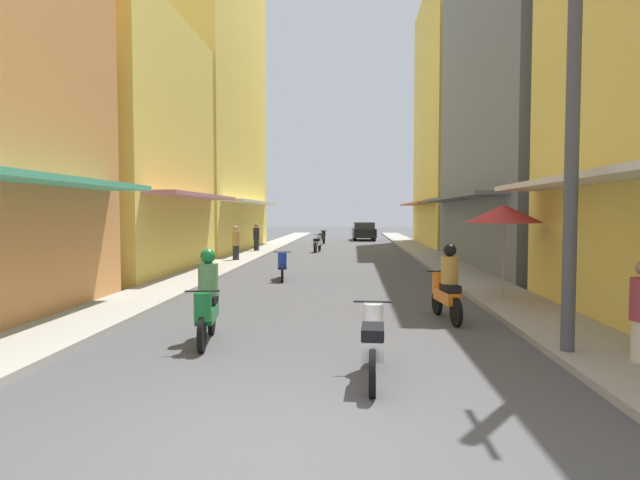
{
  "coord_description": "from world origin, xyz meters",
  "views": [
    {
      "loc": [
        0.71,
        -4.74,
        2.18
      ],
      "look_at": [
        -0.62,
        16.94,
        1.09
      ],
      "focal_mm": 29.99,
      "sensor_mm": 36.0,
      "label": 1
    }
  ],
  "objects_px": {
    "parked_car": "(364,231)",
    "vendor_umbrella": "(504,214)",
    "motorbike_orange": "(447,286)",
    "pedestrian_crossing": "(236,244)",
    "motorbike_silver": "(318,243)",
    "motorbike_black": "(322,237)",
    "motorbike_green": "(207,301)",
    "motorbike_white": "(373,341)",
    "motorbike_blue": "(282,265)",
    "utility_pole": "(573,89)",
    "pedestrian_far": "(256,238)"
  },
  "relations": [
    {
      "from": "vendor_umbrella",
      "to": "utility_pole",
      "type": "bearing_deg",
      "value": -95.22
    },
    {
      "from": "pedestrian_far",
      "to": "vendor_umbrella",
      "type": "relative_size",
      "value": 0.68
    },
    {
      "from": "motorbike_white",
      "to": "pedestrian_far",
      "type": "relative_size",
      "value": 1.12
    },
    {
      "from": "motorbike_green",
      "to": "utility_pole",
      "type": "distance_m",
      "value": 6.58
    },
    {
      "from": "motorbike_white",
      "to": "motorbike_black",
      "type": "relative_size",
      "value": 1.01
    },
    {
      "from": "motorbike_white",
      "to": "motorbike_green",
      "type": "relative_size",
      "value": 1.0
    },
    {
      "from": "pedestrian_crossing",
      "to": "utility_pole",
      "type": "height_order",
      "value": "utility_pole"
    },
    {
      "from": "motorbike_green",
      "to": "parked_car",
      "type": "bearing_deg",
      "value": 84.45
    },
    {
      "from": "motorbike_white",
      "to": "motorbike_black",
      "type": "bearing_deg",
      "value": 94.56
    },
    {
      "from": "vendor_umbrella",
      "to": "motorbike_silver",
      "type": "bearing_deg",
      "value": 108.99
    },
    {
      "from": "motorbike_green",
      "to": "motorbike_silver",
      "type": "bearing_deg",
      "value": 88.7
    },
    {
      "from": "motorbike_silver",
      "to": "pedestrian_crossing",
      "type": "height_order",
      "value": "pedestrian_crossing"
    },
    {
      "from": "motorbike_black",
      "to": "pedestrian_crossing",
      "type": "xyz_separation_m",
      "value": [
        -3.02,
        -13.85,
        0.31
      ]
    },
    {
      "from": "motorbike_orange",
      "to": "pedestrian_crossing",
      "type": "xyz_separation_m",
      "value": [
        -7.06,
        12.33,
        0.11
      ]
    },
    {
      "from": "parked_car",
      "to": "vendor_umbrella",
      "type": "height_order",
      "value": "vendor_umbrella"
    },
    {
      "from": "utility_pole",
      "to": "motorbike_green",
      "type": "bearing_deg",
      "value": 173.41
    },
    {
      "from": "motorbike_orange",
      "to": "pedestrian_far",
      "type": "height_order",
      "value": "pedestrian_far"
    },
    {
      "from": "motorbike_blue",
      "to": "utility_pole",
      "type": "relative_size",
      "value": 0.23
    },
    {
      "from": "motorbike_silver",
      "to": "motorbike_orange",
      "type": "bearing_deg",
      "value": -78.42
    },
    {
      "from": "motorbike_orange",
      "to": "motorbike_silver",
      "type": "bearing_deg",
      "value": 101.58
    },
    {
      "from": "vendor_umbrella",
      "to": "utility_pole",
      "type": "relative_size",
      "value": 0.31
    },
    {
      "from": "motorbike_black",
      "to": "motorbike_green",
      "type": "relative_size",
      "value": 1.0
    },
    {
      "from": "motorbike_white",
      "to": "motorbike_black",
      "type": "distance_m",
      "value": 30.22
    },
    {
      "from": "pedestrian_far",
      "to": "motorbike_white",
      "type": "bearing_deg",
      "value": -75.86
    },
    {
      "from": "motorbike_green",
      "to": "motorbike_blue",
      "type": "relative_size",
      "value": 1.0
    },
    {
      "from": "pedestrian_far",
      "to": "vendor_umbrella",
      "type": "distance_m",
      "value": 18.17
    },
    {
      "from": "motorbike_green",
      "to": "pedestrian_crossing",
      "type": "relative_size",
      "value": 1.11
    },
    {
      "from": "motorbike_green",
      "to": "vendor_umbrella",
      "type": "xyz_separation_m",
      "value": [
        6.14,
        4.56,
        1.46
      ]
    },
    {
      "from": "motorbike_silver",
      "to": "parked_car",
      "type": "distance_m",
      "value": 13.45
    },
    {
      "from": "motorbike_orange",
      "to": "motorbike_white",
      "type": "bearing_deg",
      "value": -112.59
    },
    {
      "from": "motorbike_white",
      "to": "motorbike_blue",
      "type": "distance_m",
      "value": 10.58
    },
    {
      "from": "vendor_umbrella",
      "to": "motorbike_white",
      "type": "bearing_deg",
      "value": -118.22
    },
    {
      "from": "motorbike_green",
      "to": "pedestrian_far",
      "type": "height_order",
      "value": "pedestrian_far"
    },
    {
      "from": "motorbike_orange",
      "to": "motorbike_green",
      "type": "bearing_deg",
      "value": -154.05
    },
    {
      "from": "pedestrian_far",
      "to": "pedestrian_crossing",
      "type": "bearing_deg",
      "value": -88.56
    },
    {
      "from": "motorbike_orange",
      "to": "parked_car",
      "type": "distance_m",
      "value": 32.06
    },
    {
      "from": "pedestrian_crossing",
      "to": "pedestrian_far",
      "type": "bearing_deg",
      "value": 91.44
    },
    {
      "from": "motorbike_green",
      "to": "vendor_umbrella",
      "type": "bearing_deg",
      "value": 36.64
    },
    {
      "from": "pedestrian_far",
      "to": "utility_pole",
      "type": "xyz_separation_m",
      "value": [
        8.52,
        -20.95,
        3.19
      ]
    },
    {
      "from": "motorbike_silver",
      "to": "pedestrian_crossing",
      "type": "xyz_separation_m",
      "value": [
        -3.19,
        -6.57,
        0.31
      ]
    },
    {
      "from": "motorbike_silver",
      "to": "motorbike_white",
      "type": "bearing_deg",
      "value": -84.41
    },
    {
      "from": "motorbike_silver",
      "to": "vendor_umbrella",
      "type": "bearing_deg",
      "value": -71.01
    },
    {
      "from": "motorbike_white",
      "to": "motorbike_blue",
      "type": "height_order",
      "value": "same"
    },
    {
      "from": "motorbike_blue",
      "to": "vendor_umbrella",
      "type": "distance_m",
      "value": 7.32
    },
    {
      "from": "motorbike_white",
      "to": "motorbike_black",
      "type": "xyz_separation_m",
      "value": [
        -2.4,
        30.12,
        0.0
      ]
    },
    {
      "from": "pedestrian_far",
      "to": "pedestrian_crossing",
      "type": "xyz_separation_m",
      "value": [
        0.15,
        -5.85,
        0.0
      ]
    },
    {
      "from": "motorbike_green",
      "to": "utility_pole",
      "type": "xyz_separation_m",
      "value": [
        5.66,
        -0.65,
        3.29
      ]
    },
    {
      "from": "pedestrian_crossing",
      "to": "motorbike_orange",
      "type": "bearing_deg",
      "value": -60.21
    },
    {
      "from": "pedestrian_far",
      "to": "utility_pole",
      "type": "bearing_deg",
      "value": -67.87
    },
    {
      "from": "motorbike_orange",
      "to": "vendor_umbrella",
      "type": "xyz_separation_m",
      "value": [
        1.79,
        2.45,
        1.46
      ]
    }
  ]
}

